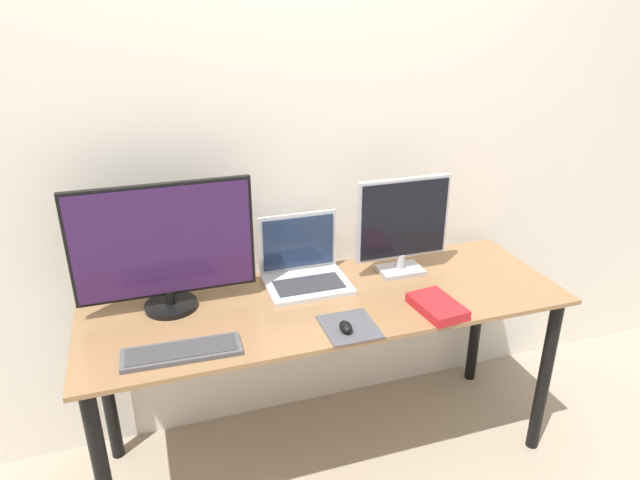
{
  "coord_description": "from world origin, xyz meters",
  "views": [
    {
      "loc": [
        -0.63,
        -1.52,
        1.86
      ],
      "look_at": [
        -0.01,
        0.37,
        0.99
      ],
      "focal_mm": 32.0,
      "sensor_mm": 36.0,
      "label": 1
    }
  ],
  "objects_px": {
    "keyboard": "(182,352)",
    "monitor_left": "(164,247)",
    "monitor_right": "(403,225)",
    "book": "(437,306)",
    "mouse": "(346,327)",
    "laptop": "(304,267)"
  },
  "relations": [
    {
      "from": "mouse",
      "to": "laptop",
      "type": "bearing_deg",
      "value": 93.87
    },
    {
      "from": "laptop",
      "to": "mouse",
      "type": "xyz_separation_m",
      "value": [
        0.03,
        -0.42,
        -0.04
      ]
    },
    {
      "from": "monitor_left",
      "to": "keyboard",
      "type": "bearing_deg",
      "value": -88.58
    },
    {
      "from": "monitor_right",
      "to": "laptop",
      "type": "bearing_deg",
      "value": 172.94
    },
    {
      "from": "monitor_right",
      "to": "book",
      "type": "distance_m",
      "value": 0.39
    },
    {
      "from": "monitor_right",
      "to": "laptop",
      "type": "xyz_separation_m",
      "value": [
        -0.41,
        0.05,
        -0.15
      ]
    },
    {
      "from": "monitor_left",
      "to": "mouse",
      "type": "xyz_separation_m",
      "value": [
        0.57,
        -0.37,
        -0.23
      ]
    },
    {
      "from": "monitor_left",
      "to": "monitor_right",
      "type": "distance_m",
      "value": 0.95
    },
    {
      "from": "keyboard",
      "to": "book",
      "type": "height_order",
      "value": "book"
    },
    {
      "from": "mouse",
      "to": "book",
      "type": "xyz_separation_m",
      "value": [
        0.38,
        0.03,
        -0.0
      ]
    },
    {
      "from": "laptop",
      "to": "mouse",
      "type": "distance_m",
      "value": 0.42
    },
    {
      "from": "monitor_right",
      "to": "monitor_left",
      "type": "bearing_deg",
      "value": -180.0
    },
    {
      "from": "monitor_right",
      "to": "laptop",
      "type": "height_order",
      "value": "monitor_right"
    },
    {
      "from": "monitor_right",
      "to": "book",
      "type": "height_order",
      "value": "monitor_right"
    },
    {
      "from": "keyboard",
      "to": "monitor_left",
      "type": "bearing_deg",
      "value": 91.42
    },
    {
      "from": "laptop",
      "to": "book",
      "type": "distance_m",
      "value": 0.56
    },
    {
      "from": "book",
      "to": "monitor_right",
      "type": "bearing_deg",
      "value": 88.77
    },
    {
      "from": "monitor_left",
      "to": "keyboard",
      "type": "height_order",
      "value": "monitor_left"
    },
    {
      "from": "monitor_left",
      "to": "book",
      "type": "relative_size",
      "value": 2.8
    },
    {
      "from": "monitor_right",
      "to": "mouse",
      "type": "distance_m",
      "value": 0.57
    },
    {
      "from": "monitor_right",
      "to": "keyboard",
      "type": "relative_size",
      "value": 1.06
    },
    {
      "from": "laptop",
      "to": "mouse",
      "type": "relative_size",
      "value": 4.81
    }
  ]
}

